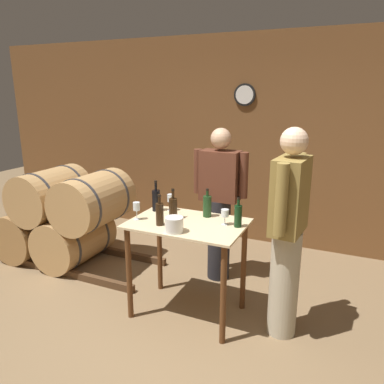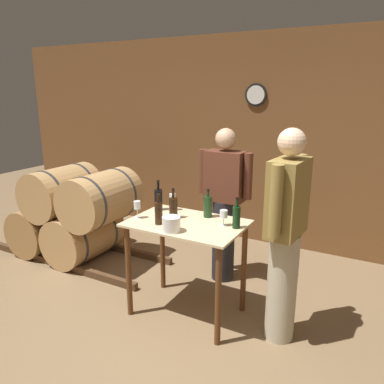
# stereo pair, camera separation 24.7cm
# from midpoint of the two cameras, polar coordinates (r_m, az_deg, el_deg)

# --- Properties ---
(ground_plane) EXTENTS (14.00, 14.00, 0.00)m
(ground_plane) POSITION_cam_midpoint_polar(r_m,az_deg,el_deg) (3.15, -4.41, -24.21)
(ground_plane) COLOR brown
(back_wall) EXTENTS (8.40, 0.08, 2.70)m
(back_wall) POSITION_cam_midpoint_polar(r_m,az_deg,el_deg) (4.96, 12.65, 7.36)
(back_wall) COLOR brown
(back_wall) RESTS_ON ground_plane
(barrel_rack) EXTENTS (2.68, 0.85, 1.12)m
(barrel_rack) POSITION_cam_midpoint_polar(r_m,az_deg,el_deg) (4.75, -16.29, -3.25)
(barrel_rack) COLOR #4C331E
(barrel_rack) RESTS_ON ground_plane
(tasting_table) EXTENTS (1.00, 0.68, 0.89)m
(tasting_table) POSITION_cam_midpoint_polar(r_m,az_deg,el_deg) (3.34, 1.30, -7.61)
(tasting_table) COLOR beige
(tasting_table) RESTS_ON ground_plane
(wine_bottle_far_left) EXTENTS (0.08, 0.08, 0.30)m
(wine_bottle_far_left) POSITION_cam_midpoint_polar(r_m,az_deg,el_deg) (3.57, -3.18, -1.08)
(wine_bottle_far_left) COLOR black
(wine_bottle_far_left) RESTS_ON tasting_table
(wine_bottle_left) EXTENTS (0.07, 0.07, 0.27)m
(wine_bottle_left) POSITION_cam_midpoint_polar(r_m,az_deg,el_deg) (3.20, -2.91, -3.15)
(wine_bottle_left) COLOR black
(wine_bottle_left) RESTS_ON tasting_table
(wine_bottle_center) EXTENTS (0.08, 0.08, 0.28)m
(wine_bottle_center) POSITION_cam_midpoint_polar(r_m,az_deg,el_deg) (3.35, -0.75, -2.35)
(wine_bottle_center) COLOR black
(wine_bottle_center) RESTS_ON tasting_table
(wine_bottle_right) EXTENTS (0.08, 0.08, 0.26)m
(wine_bottle_right) POSITION_cam_midpoint_polar(r_m,az_deg,el_deg) (3.38, 4.52, -2.17)
(wine_bottle_right) COLOR #193819
(wine_bottle_right) RESTS_ON tasting_table
(wine_bottle_far_right) EXTENTS (0.06, 0.06, 0.26)m
(wine_bottle_far_right) POSITION_cam_midpoint_polar(r_m,az_deg,el_deg) (3.14, 9.04, -3.70)
(wine_bottle_far_right) COLOR black
(wine_bottle_far_right) RESTS_ON tasting_table
(wine_glass_near_left) EXTENTS (0.06, 0.06, 0.16)m
(wine_glass_near_left) POSITION_cam_midpoint_polar(r_m,az_deg,el_deg) (3.36, -6.29, -2.13)
(wine_glass_near_left) COLOR silver
(wine_glass_near_left) RESTS_ON tasting_table
(wine_glass_near_center) EXTENTS (0.06, 0.06, 0.16)m
(wine_glass_near_center) POSITION_cam_midpoint_polar(r_m,az_deg,el_deg) (3.56, -1.02, -0.99)
(wine_glass_near_center) COLOR silver
(wine_glass_near_center) RESTS_ON tasting_table
(wine_glass_near_right) EXTENTS (0.07, 0.07, 0.14)m
(wine_glass_near_right) POSITION_cam_midpoint_polar(r_m,az_deg,el_deg) (3.18, 7.07, -3.44)
(wine_glass_near_right) COLOR silver
(wine_glass_near_right) RESTS_ON tasting_table
(ice_bucket) EXTENTS (0.15, 0.15, 0.13)m
(ice_bucket) POSITION_cam_midpoint_polar(r_m,az_deg,el_deg) (3.04, -0.85, -4.94)
(ice_bucket) COLOR white
(ice_bucket) RESTS_ON tasting_table
(person_host) EXTENTS (0.59, 0.24, 1.64)m
(person_host) POSITION_cam_midpoint_polar(r_m,az_deg,el_deg) (3.93, 6.73, -1.64)
(person_host) COLOR #232328
(person_host) RESTS_ON ground_plane
(person_visitor_with_scarf) EXTENTS (0.25, 0.59, 1.74)m
(person_visitor_with_scarf) POSITION_cam_midpoint_polar(r_m,az_deg,el_deg) (3.05, 16.34, -6.12)
(person_visitor_with_scarf) COLOR #B7AD93
(person_visitor_with_scarf) RESTS_ON ground_plane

